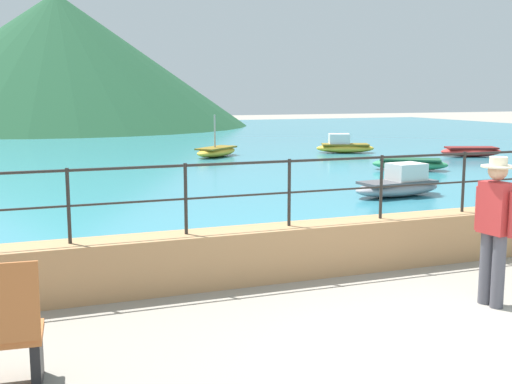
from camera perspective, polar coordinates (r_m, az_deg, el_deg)
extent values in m
plane|color=gray|center=(6.55, 20.67, -13.86)|extent=(120.00, 120.00, 0.00)
cube|color=tan|center=(8.95, 7.11, -4.86)|extent=(20.00, 0.56, 0.70)
cylinder|color=#282623|center=(7.80, -16.41, -1.21)|extent=(0.04, 0.04, 0.90)
cylinder|color=#282623|center=(8.03, -6.30, -0.62)|extent=(0.04, 0.04, 0.90)
cylinder|color=#282623|center=(8.49, 2.98, -0.05)|extent=(0.04, 0.04, 0.90)
cylinder|color=#282623|center=(9.15, 11.12, 0.44)|extent=(0.04, 0.04, 0.90)
cylinder|color=#282623|center=(9.96, 18.05, 0.86)|extent=(0.04, 0.04, 0.90)
cylinder|color=#282623|center=(8.74, 7.26, 2.93)|extent=(18.40, 0.04, 0.04)
cylinder|color=#282623|center=(8.79, 7.21, 0.21)|extent=(18.40, 0.03, 0.03)
cube|color=teal|center=(30.68, -13.17, 4.14)|extent=(64.00, 44.32, 0.06)
cone|color=#1E4C2D|center=(48.04, -17.27, 11.17)|extent=(26.83, 26.83, 9.33)
cube|color=black|center=(5.93, -18.97, -13.98)|extent=(0.12, 0.47, 0.43)
cylinder|color=#4C4C56|center=(8.01, 19.86, -6.39)|extent=(0.15, 0.15, 0.86)
cylinder|color=#4C4C56|center=(7.90, 20.84, -6.66)|extent=(0.15, 0.15, 0.86)
cube|color=#B22D2D|center=(7.80, 20.64, -1.35)|extent=(0.27, 0.39, 0.60)
cylinder|color=#B22D2D|center=(7.96, 19.32, -1.37)|extent=(0.09, 0.09, 0.52)
sphere|color=tan|center=(7.74, 20.81, 1.79)|extent=(0.22, 0.22, 0.22)
cylinder|color=beige|center=(7.73, 20.83, 2.15)|extent=(0.38, 0.38, 0.02)
cylinder|color=beige|center=(7.73, 20.86, 2.59)|extent=(0.20, 0.20, 0.10)
ellipsoid|color=red|center=(25.39, 18.68, 3.43)|extent=(2.47, 1.61, 0.36)
cube|color=maroon|center=(25.38, 18.69, 3.77)|extent=(1.99, 1.33, 0.06)
ellipsoid|color=gray|center=(15.27, 12.52, 0.32)|extent=(2.38, 1.13, 0.36)
cube|color=#4D4D51|center=(15.25, 12.54, 0.88)|extent=(1.91, 0.95, 0.06)
cube|color=silver|center=(15.38, 13.29, 1.78)|extent=(0.86, 0.71, 0.40)
ellipsoid|color=gold|center=(25.79, 7.97, 3.89)|extent=(2.47, 1.68, 0.36)
cube|color=brown|center=(25.78, 7.98, 4.22)|extent=(1.99, 1.38, 0.06)
cube|color=silver|center=(25.73, 7.44, 4.74)|extent=(0.97, 0.88, 0.40)
ellipsoid|color=gold|center=(24.04, -3.56, 3.60)|extent=(2.32, 2.19, 0.36)
cube|color=brown|center=(24.03, -3.56, 3.95)|extent=(1.89, 1.79, 0.06)
cylinder|color=#B2A899|center=(23.90, -3.70, 5.45)|extent=(0.06, 0.06, 1.21)
ellipsoid|color=#338C59|center=(20.43, 13.59, 2.42)|extent=(2.42, 2.01, 0.36)
cube|color=#1C4D31|center=(20.41, 13.60, 2.84)|extent=(1.96, 1.64, 0.06)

